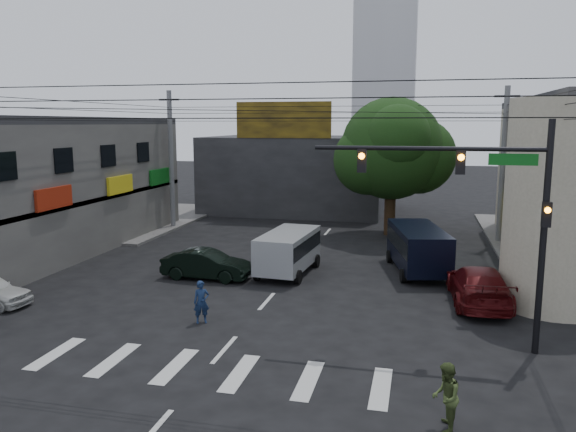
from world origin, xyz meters
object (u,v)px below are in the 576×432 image
(utility_pole_far_left, at_px, (171,160))
(silver_minivan, at_px, (288,253))
(traffic_gantry, at_px, (487,198))
(traffic_officer, at_px, (201,302))
(navy_van, at_px, (418,250))
(street_tree, at_px, (392,149))
(maroon_sedan, at_px, (479,285))
(pedestrian_olive, at_px, (446,397))
(utility_pole_far_right, at_px, (503,166))
(dark_sedan, at_px, (207,264))

(utility_pole_far_left, relative_size, silver_minivan, 1.93)
(utility_pole_far_left, bearing_deg, traffic_gantry, -42.86)
(traffic_officer, bearing_deg, navy_van, 21.24)
(street_tree, bearing_deg, utility_pole_far_left, -176.05)
(utility_pole_far_left, bearing_deg, maroon_sedan, -33.37)
(silver_minivan, bearing_deg, street_tree, -16.57)
(traffic_gantry, bearing_deg, navy_van, 102.45)
(traffic_gantry, distance_m, pedestrian_olive, 6.72)
(utility_pole_far_left, bearing_deg, pedestrian_olive, -52.48)
(street_tree, distance_m, traffic_officer, 19.32)
(utility_pole_far_right, bearing_deg, street_tree, 171.25)
(navy_van, relative_size, pedestrian_olive, 3.52)
(dark_sedan, xyz_separation_m, traffic_officer, (1.97, -5.48, 0.10))
(navy_van, bearing_deg, street_tree, -1.14)
(dark_sedan, xyz_separation_m, pedestrian_olive, (10.17, -10.85, 0.14))
(street_tree, relative_size, traffic_officer, 5.64)
(street_tree, height_order, traffic_gantry, street_tree)
(utility_pole_far_left, relative_size, pedestrian_olive, 5.66)
(dark_sedan, bearing_deg, utility_pole_far_right, -49.51)
(traffic_officer, bearing_deg, silver_minivan, 49.60)
(dark_sedan, bearing_deg, traffic_officer, -158.74)
(traffic_officer, bearing_deg, utility_pole_far_left, 88.92)
(traffic_gantry, distance_m, maroon_sedan, 6.21)
(silver_minivan, relative_size, pedestrian_olive, 2.93)
(traffic_gantry, relative_size, maroon_sedan, 1.35)
(street_tree, distance_m, utility_pole_far_right, 6.63)
(utility_pole_far_right, height_order, dark_sedan, utility_pole_far_right)
(street_tree, xyz_separation_m, utility_pole_far_left, (-14.50, -1.00, -0.87))
(pedestrian_olive, bearing_deg, utility_pole_far_right, 173.80)
(silver_minivan, height_order, pedestrian_olive, silver_minivan)
(utility_pole_far_right, distance_m, traffic_officer, 21.13)
(street_tree, relative_size, utility_pole_far_right, 0.95)
(traffic_officer, bearing_deg, utility_pole_far_right, 25.49)
(navy_van, distance_m, traffic_officer, 11.61)
(utility_pole_far_right, bearing_deg, dark_sedan, -141.03)
(utility_pole_far_left, distance_m, utility_pole_far_right, 21.00)
(dark_sedan, distance_m, navy_van, 10.02)
(street_tree, height_order, silver_minivan, street_tree)
(silver_minivan, height_order, navy_van, navy_van)
(maroon_sedan, xyz_separation_m, traffic_officer, (-9.84, -4.55, 0.02))
(utility_pole_far_right, height_order, pedestrian_olive, utility_pole_far_right)
(utility_pole_far_right, xyz_separation_m, traffic_officer, (-12.12, -16.88, -3.83))
(navy_van, bearing_deg, traffic_gantry, 179.78)
(traffic_gantry, height_order, maroon_sedan, traffic_gantry)
(utility_pole_far_left, relative_size, utility_pole_far_right, 1.00)
(dark_sedan, bearing_deg, pedestrian_olive, -135.35)
(maroon_sedan, distance_m, silver_minivan, 8.78)
(dark_sedan, xyz_separation_m, silver_minivan, (3.44, 1.73, 0.33))
(traffic_gantry, distance_m, utility_pole_far_right, 17.21)
(utility_pole_far_left, bearing_deg, street_tree, 3.95)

